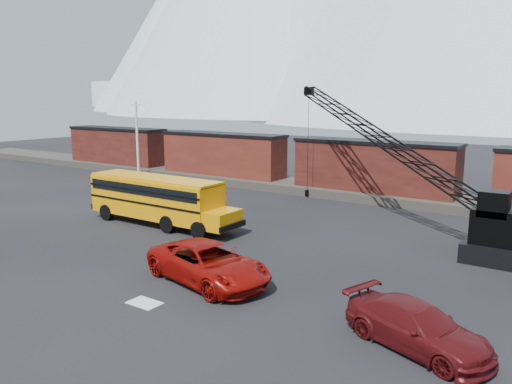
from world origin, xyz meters
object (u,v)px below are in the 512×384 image
at_px(maroon_suv, 417,327).
at_px(crawler_crane, 382,139).
at_px(school_bus, 159,198).
at_px(red_pickup, 208,263).

height_order(maroon_suv, crawler_crane, crawler_crane).
distance_m(school_bus, crawler_crane, 15.41).
relative_size(school_bus, maroon_suv, 2.22).
distance_m(red_pickup, maroon_suv, 9.75).
bearing_deg(maroon_suv, crawler_crane, 43.96).
distance_m(maroon_suv, crawler_crane, 18.76).
height_order(school_bus, red_pickup, school_bus).
distance_m(school_bus, red_pickup, 11.37).
relative_size(school_bus, red_pickup, 1.80).
height_order(red_pickup, crawler_crane, crawler_crane).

